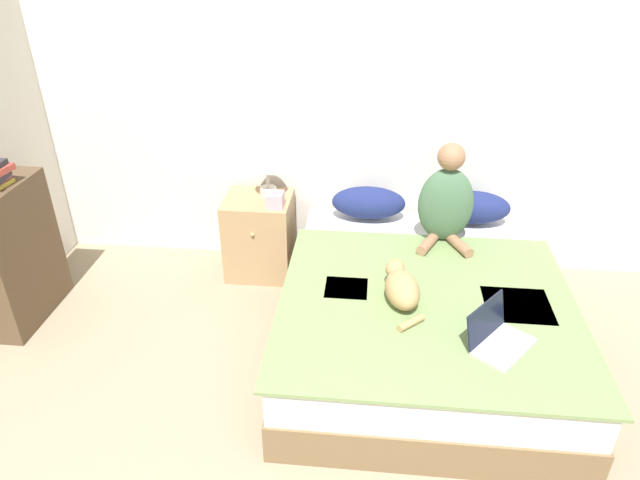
{
  "coord_description": "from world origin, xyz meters",
  "views": [
    {
      "loc": [
        -0.01,
        -0.51,
        2.45
      ],
      "look_at": [
        -0.29,
        2.32,
        0.84
      ],
      "focal_mm": 32.0,
      "sensor_mm": 36.0,
      "label": 1
    }
  ],
  "objects_px": {
    "pillow_near": "(368,203)",
    "bookshelf": "(15,254)",
    "cat_tabby": "(401,287)",
    "laptop_open": "(498,337)",
    "nightstand": "(260,236)",
    "pillow_far": "(472,207)",
    "person_sitting": "(446,201)",
    "tissue_box": "(275,200)",
    "bed": "(422,316)",
    "table_lamp": "(267,157)"
  },
  "relations": [
    {
      "from": "laptop_open",
      "to": "tissue_box",
      "type": "relative_size",
      "value": 3.05
    },
    {
      "from": "nightstand",
      "to": "bookshelf",
      "type": "distance_m",
      "value": 1.68
    },
    {
      "from": "laptop_open",
      "to": "cat_tabby",
      "type": "bearing_deg",
      "value": 94.44
    },
    {
      "from": "pillow_far",
      "to": "laptop_open",
      "type": "relative_size",
      "value": 1.27
    },
    {
      "from": "pillow_far",
      "to": "cat_tabby",
      "type": "height_order",
      "value": "pillow_far"
    },
    {
      "from": "tissue_box",
      "to": "bookshelf",
      "type": "height_order",
      "value": "bookshelf"
    },
    {
      "from": "pillow_near",
      "to": "nightstand",
      "type": "relative_size",
      "value": 0.86
    },
    {
      "from": "pillow_far",
      "to": "person_sitting",
      "type": "distance_m",
      "value": 0.42
    },
    {
      "from": "pillow_near",
      "to": "person_sitting",
      "type": "distance_m",
      "value": 0.63
    },
    {
      "from": "pillow_far",
      "to": "table_lamp",
      "type": "bearing_deg",
      "value": -179.79
    },
    {
      "from": "person_sitting",
      "to": "bookshelf",
      "type": "xyz_separation_m",
      "value": [
        -2.85,
        -0.5,
        -0.29
      ]
    },
    {
      "from": "pillow_near",
      "to": "cat_tabby",
      "type": "relative_size",
      "value": 1.06
    },
    {
      "from": "cat_tabby",
      "to": "laptop_open",
      "type": "bearing_deg",
      "value": -137.21
    },
    {
      "from": "nightstand",
      "to": "bed",
      "type": "bearing_deg",
      "value": -33.56
    },
    {
      "from": "bed",
      "to": "pillow_near",
      "type": "bearing_deg",
      "value": 113.7
    },
    {
      "from": "pillow_far",
      "to": "tissue_box",
      "type": "xyz_separation_m",
      "value": [
        -1.42,
        -0.19,
        0.08
      ]
    },
    {
      "from": "pillow_far",
      "to": "bed",
      "type": "bearing_deg",
      "value": -113.67
    },
    {
      "from": "person_sitting",
      "to": "pillow_near",
      "type": "bearing_deg",
      "value": 150.67
    },
    {
      "from": "bed",
      "to": "cat_tabby",
      "type": "xyz_separation_m",
      "value": [
        -0.16,
        -0.2,
        0.35
      ]
    },
    {
      "from": "person_sitting",
      "to": "nightstand",
      "type": "height_order",
      "value": "person_sitting"
    },
    {
      "from": "nightstand",
      "to": "table_lamp",
      "type": "bearing_deg",
      "value": 40.38
    },
    {
      "from": "bed",
      "to": "bookshelf",
      "type": "bearing_deg",
      "value": 178.44
    },
    {
      "from": "cat_tabby",
      "to": "bookshelf",
      "type": "height_order",
      "value": "bookshelf"
    },
    {
      "from": "pillow_near",
      "to": "tissue_box",
      "type": "bearing_deg",
      "value": -164.22
    },
    {
      "from": "pillow_far",
      "to": "cat_tabby",
      "type": "bearing_deg",
      "value": -116.73
    },
    {
      "from": "tissue_box",
      "to": "table_lamp",
      "type": "bearing_deg",
      "value": 114.79
    },
    {
      "from": "laptop_open",
      "to": "table_lamp",
      "type": "distance_m",
      "value": 2.07
    },
    {
      "from": "pillow_near",
      "to": "bookshelf",
      "type": "height_order",
      "value": "bookshelf"
    },
    {
      "from": "pillow_near",
      "to": "laptop_open",
      "type": "bearing_deg",
      "value": -62.99
    },
    {
      "from": "table_lamp",
      "to": "tissue_box",
      "type": "distance_m",
      "value": 0.32
    },
    {
      "from": "person_sitting",
      "to": "pillow_far",
      "type": "bearing_deg",
      "value": 51.39
    },
    {
      "from": "person_sitting",
      "to": "tissue_box",
      "type": "distance_m",
      "value": 1.2
    },
    {
      "from": "cat_tabby",
      "to": "bookshelf",
      "type": "relative_size",
      "value": 0.53
    },
    {
      "from": "table_lamp",
      "to": "bookshelf",
      "type": "height_order",
      "value": "table_lamp"
    },
    {
      "from": "cat_tabby",
      "to": "pillow_far",
      "type": "bearing_deg",
      "value": -39.74
    },
    {
      "from": "person_sitting",
      "to": "bookshelf",
      "type": "distance_m",
      "value": 2.91
    },
    {
      "from": "bed",
      "to": "nightstand",
      "type": "relative_size",
      "value": 3.24
    },
    {
      "from": "cat_tabby",
      "to": "laptop_open",
      "type": "distance_m",
      "value": 0.6
    },
    {
      "from": "person_sitting",
      "to": "laptop_open",
      "type": "bearing_deg",
      "value": -80.14
    },
    {
      "from": "person_sitting",
      "to": "cat_tabby",
      "type": "relative_size",
      "value": 1.36
    },
    {
      "from": "tissue_box",
      "to": "laptop_open",
      "type": "bearing_deg",
      "value": -41.38
    },
    {
      "from": "table_lamp",
      "to": "tissue_box",
      "type": "xyz_separation_m",
      "value": [
        0.08,
        -0.18,
        -0.25
      ]
    },
    {
      "from": "nightstand",
      "to": "laptop_open",
      "type": "bearing_deg",
      "value": -41.03
    },
    {
      "from": "pillow_near",
      "to": "nightstand",
      "type": "height_order",
      "value": "pillow_near"
    },
    {
      "from": "bookshelf",
      "to": "pillow_far",
      "type": "bearing_deg",
      "value": 14.34
    },
    {
      "from": "pillow_far",
      "to": "nightstand",
      "type": "xyz_separation_m",
      "value": [
        -1.58,
        -0.07,
        -0.29
      ]
    },
    {
      "from": "pillow_far",
      "to": "pillow_near",
      "type": "bearing_deg",
      "value": 180.0
    },
    {
      "from": "laptop_open",
      "to": "nightstand",
      "type": "relative_size",
      "value": 0.68
    },
    {
      "from": "pillow_near",
      "to": "person_sitting",
      "type": "relative_size",
      "value": 0.78
    },
    {
      "from": "bed",
      "to": "cat_tabby",
      "type": "bearing_deg",
      "value": -127.92
    }
  ]
}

